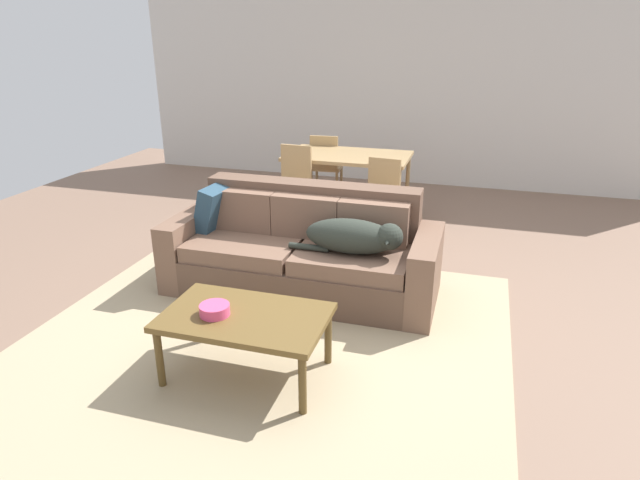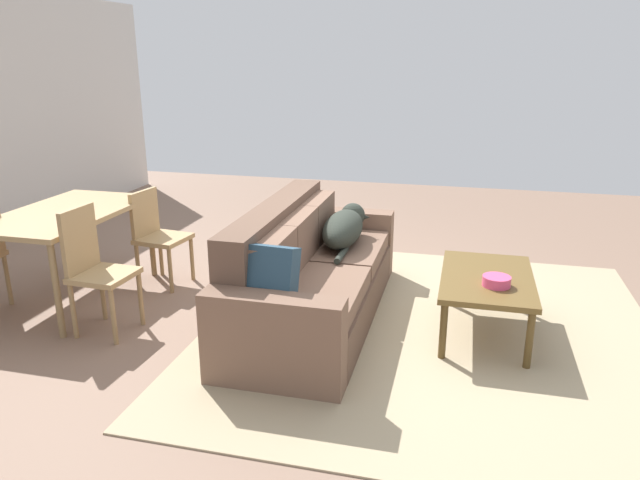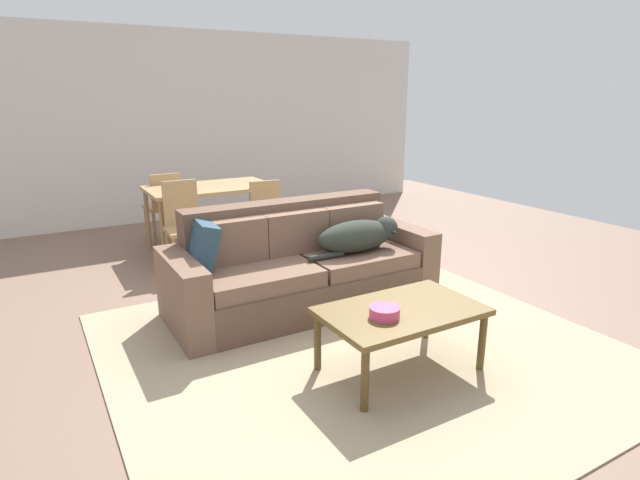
{
  "view_description": "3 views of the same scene",
  "coord_description": "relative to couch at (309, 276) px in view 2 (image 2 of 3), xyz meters",
  "views": [
    {
      "loc": [
        1.14,
        -4.05,
        2.18
      ],
      "look_at": [
        -0.02,
        -0.17,
        0.59
      ],
      "focal_mm": 30.67,
      "sensor_mm": 36.0,
      "label": 1
    },
    {
      "loc": [
        -4.39,
        -1.03,
        1.99
      ],
      "look_at": [
        -0.23,
        0.02,
        0.64
      ],
      "focal_mm": 33.09,
      "sensor_mm": 36.0,
      "label": 2
    },
    {
      "loc": [
        -2.24,
        -3.68,
        1.82
      ],
      "look_at": [
        -0.03,
        0.15,
        0.56
      ],
      "focal_mm": 28.92,
      "sensor_mm": 36.0,
      "label": 3
    }
  ],
  "objects": [
    {
      "name": "coffee_table",
      "position": [
        0.05,
        -1.34,
        0.06
      ],
      "size": [
        1.06,
        0.65,
        0.46
      ],
      "color": "brown",
      "rests_on": "ground"
    },
    {
      "name": "ground_plane",
      "position": [
        0.25,
        -0.1,
        -0.35
      ],
      "size": [
        10.0,
        10.0,
        0.0
      ],
      "primitive_type": "plane",
      "color": "#806351"
    },
    {
      "name": "throw_pillow_by_left_arm",
      "position": [
        -0.86,
        0.05,
        0.31
      ],
      "size": [
        0.29,
        0.43,
        0.43
      ],
      "primitive_type": "cube",
      "rotation": [
        0.0,
        0.25,
        -0.09
      ],
      "color": "#284357",
      "rests_on": "couch"
    },
    {
      "name": "dining_table",
      "position": [
        -0.11,
        2.05,
        0.35
      ],
      "size": [
        1.44,
        0.85,
        0.77
      ],
      "color": "tan",
      "rests_on": "ground"
    },
    {
      "name": "dining_chair_near_right",
      "position": [
        0.39,
        1.51,
        0.13
      ],
      "size": [
        0.44,
        0.44,
        0.85
      ],
      "rotation": [
        0.0,
        0.0,
        -0.12
      ],
      "color": "tan",
      "rests_on": "ground"
    },
    {
      "name": "couch",
      "position": [
        0.0,
        0.0,
        0.0
      ],
      "size": [
        2.32,
        0.9,
        0.9
      ],
      "rotation": [
        0.0,
        0.0,
        -0.0
      ],
      "color": "brown",
      "rests_on": "ground"
    },
    {
      "name": "dog_on_left_cushion",
      "position": [
        0.5,
        -0.18,
        0.27
      ],
      "size": [
        0.93,
        0.33,
        0.28
      ],
      "rotation": [
        0.0,
        0.0,
        -0.0
      ],
      "color": "#2C312A",
      "rests_on": "couch"
    },
    {
      "name": "area_rug",
      "position": [
        -0.0,
        -0.95,
        -0.34
      ],
      "size": [
        3.5,
        3.31,
        0.01
      ],
      "primitive_type": "cube",
      "rotation": [
        0.0,
        0.0,
        -0.0
      ],
      "color": "tan",
      "rests_on": "ground"
    },
    {
      "name": "bowl_on_coffee_table",
      "position": [
        -0.14,
        -1.39,
        0.14
      ],
      "size": [
        0.19,
        0.19,
        0.07
      ],
      "primitive_type": "cylinder",
      "color": "#EA4C7F",
      "rests_on": "coffee_table"
    },
    {
      "name": "dining_chair_near_left",
      "position": [
        -0.6,
        1.47,
        0.18
      ],
      "size": [
        0.42,
        0.42,
        0.95
      ],
      "rotation": [
        0.0,
        0.0,
        -0.05
      ],
      "color": "tan",
      "rests_on": "ground"
    }
  ]
}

